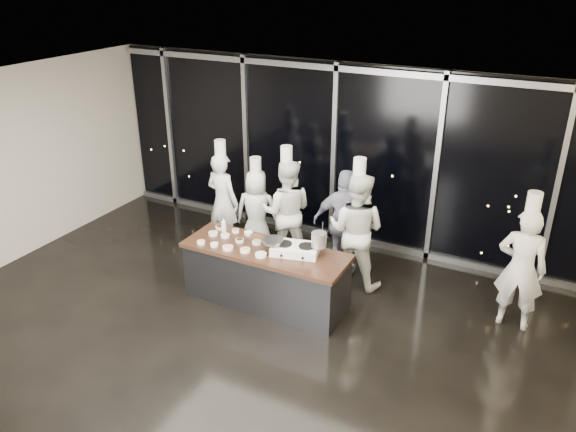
% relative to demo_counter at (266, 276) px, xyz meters
% --- Properties ---
extents(ground, '(9.00, 9.00, 0.00)m').
position_rel_demo_counter_xyz_m(ground, '(0.00, -0.90, -0.45)').
color(ground, black).
rests_on(ground, ground).
extents(room_shell, '(9.02, 7.02, 3.21)m').
position_rel_demo_counter_xyz_m(room_shell, '(0.18, -0.90, 1.79)').
color(room_shell, beige).
rests_on(room_shell, ground).
extents(window_wall, '(8.90, 0.11, 3.20)m').
position_rel_demo_counter_xyz_m(window_wall, '(0.00, 2.53, 1.14)').
color(window_wall, black).
rests_on(window_wall, ground).
extents(demo_counter, '(2.46, 0.86, 0.90)m').
position_rel_demo_counter_xyz_m(demo_counter, '(0.00, 0.00, 0.00)').
color(demo_counter, '#36373B').
rests_on(demo_counter, ground).
extents(stove, '(0.74, 0.55, 0.14)m').
position_rel_demo_counter_xyz_m(stove, '(0.44, 0.09, 0.51)').
color(stove, white).
rests_on(stove, demo_counter).
extents(frying_pan, '(0.54, 0.36, 0.05)m').
position_rel_demo_counter_xyz_m(frying_pan, '(0.12, -0.00, 0.61)').
color(frying_pan, gray).
rests_on(frying_pan, stove).
extents(stock_pot, '(0.26, 0.26, 0.21)m').
position_rel_demo_counter_xyz_m(stock_pot, '(0.76, 0.18, 0.69)').
color(stock_pot, '#ACACAF').
rests_on(stock_pot, stove).
extents(prep_bowls, '(1.16, 0.70, 0.05)m').
position_rel_demo_counter_xyz_m(prep_bowls, '(-0.52, -0.03, 0.47)').
color(prep_bowls, white).
rests_on(prep_bowls, demo_counter).
extents(squeeze_bottle, '(0.07, 0.07, 0.26)m').
position_rel_demo_counter_xyz_m(squeeze_bottle, '(-0.81, 0.16, 0.57)').
color(squeeze_bottle, silver).
rests_on(squeeze_bottle, demo_counter).
extents(chef_far_left, '(0.70, 0.51, 1.99)m').
position_rel_demo_counter_xyz_m(chef_far_left, '(-1.55, 1.24, 0.45)').
color(chef_far_left, silver).
rests_on(chef_far_left, ground).
extents(chef_left, '(0.84, 0.67, 1.74)m').
position_rel_demo_counter_xyz_m(chef_left, '(-0.95, 1.38, 0.32)').
color(chef_left, silver).
rests_on(chef_left, ground).
extents(chef_center, '(1.07, 0.96, 2.04)m').
position_rel_demo_counter_xyz_m(chef_center, '(-0.33, 1.31, 0.46)').
color(chef_center, silver).
rests_on(chef_center, ground).
extents(guest, '(1.11, 0.60, 1.79)m').
position_rel_demo_counter_xyz_m(guest, '(0.71, 1.35, 0.44)').
color(guest, '#16193E').
rests_on(guest, ground).
extents(chef_right, '(0.92, 0.72, 2.10)m').
position_rel_demo_counter_xyz_m(chef_right, '(0.97, 1.12, 0.49)').
color(chef_right, silver).
rests_on(chef_right, ground).
extents(chef_side, '(0.66, 0.44, 2.02)m').
position_rel_demo_counter_xyz_m(chef_side, '(3.37, 1.08, 0.46)').
color(chef_side, silver).
rests_on(chef_side, ground).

